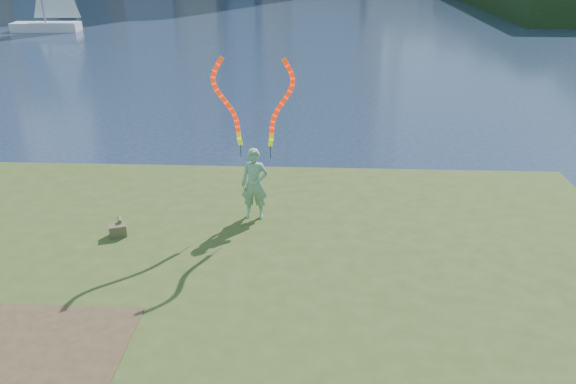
{
  "coord_description": "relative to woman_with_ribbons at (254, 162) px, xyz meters",
  "views": [
    {
      "loc": [
        2.37,
        -9.9,
        6.89
      ],
      "look_at": [
        1.86,
        1.0,
        1.93
      ],
      "focal_mm": 35.0,
      "sensor_mm": 36.0,
      "label": 1
    }
  ],
  "objects": [
    {
      "name": "woman_with_ribbons",
      "position": [
        0.0,
        0.0,
        0.0
      ],
      "size": [
        2.08,
        0.45,
        4.09
      ],
      "rotation": [
        0.0,
        0.0,
        -0.06
      ],
      "color": "#146528",
      "rests_on": "grassy_knoll"
    },
    {
      "name": "ground",
      "position": [
        -1.04,
        -2.05,
        -2.2
      ],
      "size": [
        320.0,
        320.0,
        0.0
      ],
      "primitive_type": "plane",
      "color": "#1A2741",
      "rests_on": "ground"
    },
    {
      "name": "dirt_patch",
      "position": [
        -3.24,
        -5.25,
        -1.39
      ],
      "size": [
        3.2,
        3.0,
        0.02
      ],
      "primitive_type": "cube",
      "color": "#47331E",
      "rests_on": "grassy_knoll"
    },
    {
      "name": "grassy_knoll",
      "position": [
        -1.04,
        -4.34,
        -1.86
      ],
      "size": [
        20.0,
        18.0,
        0.8
      ],
      "color": "#39491A",
      "rests_on": "ground"
    },
    {
      "name": "canvas_bag",
      "position": [
        -2.98,
        -1.08,
        -1.25
      ],
      "size": [
        0.43,
        0.49,
        0.35
      ],
      "rotation": [
        0.0,
        0.0,
        0.35
      ],
      "color": "brown",
      "rests_on": "grassy_knoll"
    },
    {
      "name": "sailboat",
      "position": [
        -20.08,
        33.82,
        -0.74
      ],
      "size": [
        5.62,
        1.94,
        8.48
      ],
      "rotation": [
        0.0,
        0.0,
        0.05
      ],
      "color": "silver",
      "rests_on": "ground"
    }
  ]
}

